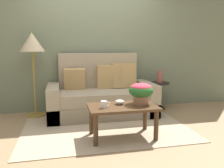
% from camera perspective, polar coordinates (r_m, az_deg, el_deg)
% --- Properties ---
extents(ground_plane, '(14.00, 14.00, 0.00)m').
position_cam_1_polar(ground_plane, '(3.78, -1.83, -10.28)').
color(ground_plane, '#997A56').
extents(wall_back, '(6.40, 0.12, 2.84)m').
position_cam_1_polar(wall_back, '(4.70, -4.59, 11.12)').
color(wall_back, slate).
rests_on(wall_back, ground).
extents(area_rug, '(2.51, 1.99, 0.01)m').
position_cam_1_polar(area_rug, '(3.81, -1.94, -10.02)').
color(area_rug, tan).
rests_on(area_rug, ground).
extents(couch, '(1.93, 0.92, 1.13)m').
position_cam_1_polar(couch, '(4.33, -2.58, -3.01)').
color(couch, gray).
rests_on(couch, ground).
extents(coffee_table, '(0.94, 0.55, 0.46)m').
position_cam_1_polar(coffee_table, '(3.22, 2.65, -6.73)').
color(coffee_table, '#442D1B').
rests_on(coffee_table, ground).
extents(side_table, '(0.40, 0.40, 0.55)m').
position_cam_1_polar(side_table, '(4.80, 11.57, -1.57)').
color(side_table, black).
rests_on(side_table, ground).
extents(floor_lamp, '(0.43, 0.43, 1.50)m').
position_cam_1_polar(floor_lamp, '(4.33, -19.03, 8.70)').
color(floor_lamp, olive).
rests_on(floor_lamp, ground).
extents(potted_plant, '(0.35, 0.35, 0.30)m').
position_cam_1_polar(potted_plant, '(3.29, 7.15, -1.73)').
color(potted_plant, '#A36B4C').
rests_on(potted_plant, coffee_table).
extents(coffee_mug, '(0.13, 0.08, 0.09)m').
position_cam_1_polar(coffee_mug, '(3.08, -1.96, -5.04)').
color(coffee_mug, white).
rests_on(coffee_mug, coffee_table).
extents(snack_bowl, '(0.13, 0.13, 0.07)m').
position_cam_1_polar(snack_bowl, '(3.27, 1.91, -4.39)').
color(snack_bowl, silver).
rests_on(snack_bowl, coffee_table).
extents(table_vase, '(0.12, 0.12, 0.25)m').
position_cam_1_polar(table_vase, '(4.75, 11.66, 1.60)').
color(table_vase, '#934C42').
rests_on(table_vase, side_table).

